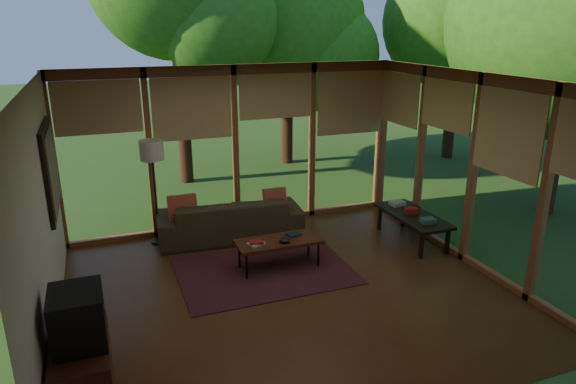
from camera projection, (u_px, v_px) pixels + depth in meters
name	position (u px, v px, depth m)	size (l,w,h in m)	color
floor	(289.00, 291.00, 6.66)	(5.50, 5.50, 0.00)	#563016
ceiling	(289.00, 80.00, 5.82)	(5.50, 5.50, 0.00)	silver
wall_left	(42.00, 222.00, 5.32)	(0.04, 5.00, 2.70)	beige
wall_front	(403.00, 286.00, 4.02)	(5.50, 0.04, 2.70)	beige
window_wall_back	(235.00, 148.00, 8.46)	(5.50, 0.12, 2.70)	brown
window_wall_right	(473.00, 171.00, 7.16)	(0.12, 5.00, 2.70)	brown
exterior_lawn	(433.00, 132.00, 16.46)	(40.00, 40.00, 0.00)	#284D1C
tree_ne	(286.00, 24.00, 11.95)	(3.68, 3.68, 5.15)	#391E14
tree_se	(572.00, 17.00, 8.37)	(4.07, 4.07, 5.44)	#391E14
tree_far	(453.00, 22.00, 12.33)	(3.36, 3.36, 5.04)	#391E14
rug	(265.00, 271.00, 7.20)	(2.38, 1.68, 0.01)	maroon
sofa	(230.00, 218.00, 8.25)	(2.28, 0.89, 0.66)	#3C321E
pillow_left	(183.00, 209.00, 7.87)	(0.43, 0.14, 0.43)	maroon
pillow_right	(275.00, 200.00, 8.38)	(0.37, 0.12, 0.37)	maroon
ct_book_lower	(256.00, 244.00, 7.01)	(0.22, 0.16, 0.03)	#A9A199
ct_book_upper	(256.00, 242.00, 7.01)	(0.18, 0.14, 0.03)	maroon
ct_book_side	(293.00, 234.00, 7.33)	(0.19, 0.14, 0.03)	black
ct_bowl	(285.00, 240.00, 7.10)	(0.16, 0.16, 0.07)	black
media_cabinet	(83.00, 371.00, 4.67)	(0.50, 1.00, 0.60)	#4B2114
television	(78.00, 318.00, 4.51)	(0.45, 0.55, 0.50)	black
console_book_a	(428.00, 221.00, 7.70)	(0.21, 0.15, 0.08)	#36604D
console_book_b	(411.00, 211.00, 8.10)	(0.20, 0.14, 0.09)	maroon
console_book_c	(397.00, 203.00, 8.46)	(0.24, 0.17, 0.07)	#A9A199
floor_lamp	(152.00, 156.00, 7.73)	(0.36, 0.36, 1.65)	black
coffee_table	(279.00, 242.00, 7.19)	(1.20, 0.50, 0.43)	#4B2114
side_console	(413.00, 217.00, 8.08)	(0.60, 1.40, 0.46)	black
wall_painting	(51.00, 169.00, 6.51)	(0.06, 1.35, 1.15)	black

